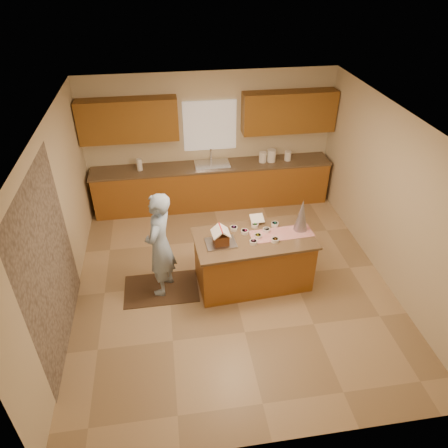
{
  "coord_description": "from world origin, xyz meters",
  "views": [
    {
      "loc": [
        -0.91,
        -5.14,
        4.66
      ],
      "look_at": [
        -0.1,
        0.2,
        1.0
      ],
      "focal_mm": 33.46,
      "sensor_mm": 36.0,
      "label": 1
    }
  ],
  "objects_px": {
    "boy": "(160,245)",
    "gingerbread_house": "(221,237)",
    "tinsel_tree": "(302,215)",
    "island_base": "(253,261)"
  },
  "relations": [
    {
      "from": "boy",
      "to": "gingerbread_house",
      "type": "relative_size",
      "value": 5.99
    },
    {
      "from": "boy",
      "to": "gingerbread_house",
      "type": "height_order",
      "value": "boy"
    },
    {
      "from": "island_base",
      "to": "boy",
      "type": "bearing_deg",
      "value": 174.61
    },
    {
      "from": "island_base",
      "to": "gingerbread_house",
      "type": "height_order",
      "value": "gingerbread_house"
    },
    {
      "from": "boy",
      "to": "tinsel_tree",
      "type": "bearing_deg",
      "value": 113.13
    },
    {
      "from": "tinsel_tree",
      "to": "boy",
      "type": "height_order",
      "value": "boy"
    },
    {
      "from": "island_base",
      "to": "tinsel_tree",
      "type": "xyz_separation_m",
      "value": [
        0.76,
        0.1,
        0.74
      ]
    },
    {
      "from": "island_base",
      "to": "tinsel_tree",
      "type": "distance_m",
      "value": 1.06
    },
    {
      "from": "tinsel_tree",
      "to": "gingerbread_house",
      "type": "distance_m",
      "value": 1.31
    },
    {
      "from": "boy",
      "to": "gingerbread_house",
      "type": "distance_m",
      "value": 0.93
    }
  ]
}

